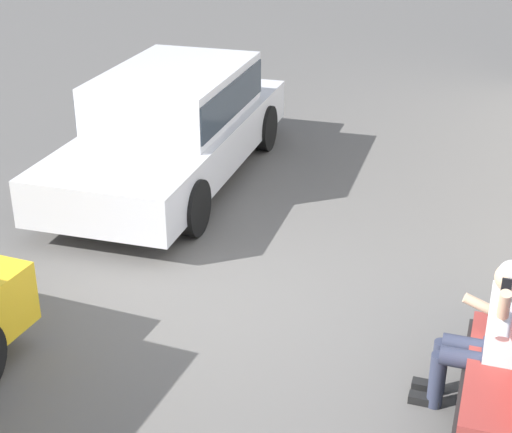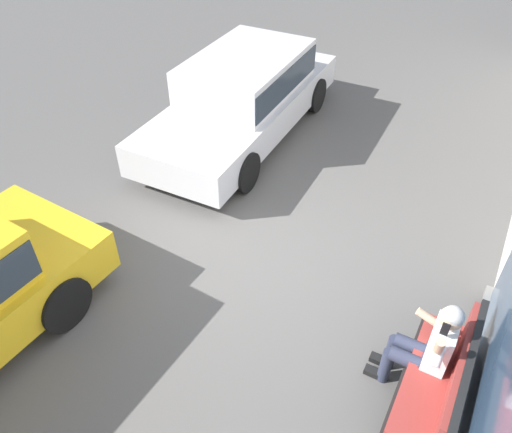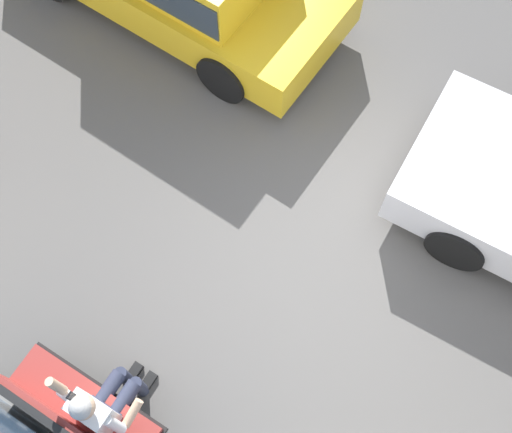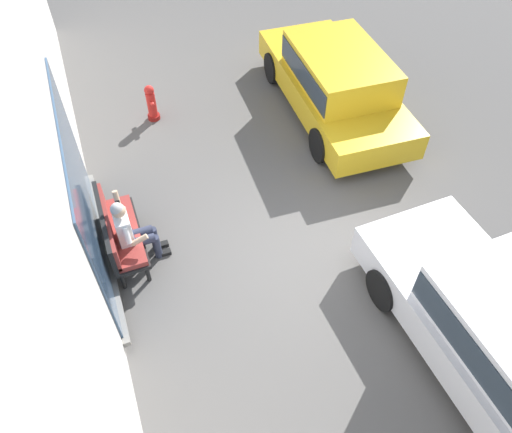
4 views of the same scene
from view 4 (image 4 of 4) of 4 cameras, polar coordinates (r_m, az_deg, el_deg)
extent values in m
plane|color=#565451|center=(8.39, 5.92, -3.70)|extent=(60.00, 60.00, 0.00)
cube|color=beige|center=(5.91, -23.21, 4.32)|extent=(18.00, 0.40, 5.67)
cube|color=#385170|center=(7.55, -19.11, 2.25)|extent=(3.40, 0.03, 2.50)
cube|color=gray|center=(8.47, -16.80, -3.64)|extent=(3.60, 0.12, 0.10)
cylinder|color=black|center=(8.93, -16.58, -0.03)|extent=(0.07, 0.07, 0.37)
cylinder|color=black|center=(8.02, -14.98, -7.06)|extent=(0.07, 0.07, 0.37)
cylinder|color=black|center=(8.92, -14.16, 0.63)|extent=(0.07, 0.07, 0.37)
cylinder|color=black|center=(8.01, -12.27, -6.33)|extent=(0.07, 0.07, 0.37)
cube|color=black|center=(8.29, -14.83, -2.08)|extent=(1.56, 0.55, 0.06)
cube|color=maroon|center=(8.23, -14.93, -1.73)|extent=(1.50, 0.49, 0.10)
cube|color=black|center=(8.07, -16.85, -1.14)|extent=(1.56, 0.07, 0.55)
cube|color=maroon|center=(8.07, -16.44, -1.03)|extent=(1.50, 0.06, 0.47)
cylinder|color=#2D3347|center=(8.16, -13.18, -1.82)|extent=(0.15, 0.42, 0.15)
cylinder|color=#2D3347|center=(8.34, -11.50, -2.49)|extent=(0.12, 0.12, 0.48)
cube|color=black|center=(8.50, -10.77, -3.21)|extent=(0.10, 0.24, 0.07)
cylinder|color=#2D3347|center=(8.04, -12.92, -2.74)|extent=(0.15, 0.42, 0.15)
cylinder|color=#2D3347|center=(8.23, -11.23, -3.40)|extent=(0.12, 0.12, 0.48)
cube|color=black|center=(8.39, -10.49, -4.12)|extent=(0.10, 0.24, 0.07)
cube|color=#2D3347|center=(8.10, -14.48, -2.67)|extent=(0.34, 0.24, 0.14)
cube|color=silver|center=(7.89, -14.86, -1.39)|extent=(0.38, 0.22, 0.56)
sphere|color=tan|center=(7.58, -15.47, 0.66)|extent=(0.22, 0.22, 0.22)
sphere|color=#B7B2AD|center=(7.56, -15.60, 0.81)|extent=(0.20, 0.20, 0.20)
cylinder|color=silver|center=(7.65, -14.55, -2.11)|extent=(0.20, 0.10, 0.28)
cylinder|color=tan|center=(7.70, -13.17, -2.64)|extent=(0.08, 0.27, 0.17)
cylinder|color=silver|center=(7.92, -15.43, 0.70)|extent=(0.25, 0.10, 0.22)
cylinder|color=tan|center=(7.84, -15.65, 2.02)|extent=(0.16, 0.08, 0.25)
cube|color=black|center=(7.69, -15.49, 1.37)|extent=(0.02, 0.07, 0.15)
cube|color=silver|center=(7.53, 26.09, -13.23)|extent=(4.74, 1.93, 0.55)
cylinder|color=black|center=(7.72, 14.29, -8.09)|extent=(0.66, 0.20, 0.65)
cylinder|color=black|center=(8.59, 23.81, -4.02)|extent=(0.66, 0.20, 0.65)
cube|color=gold|center=(10.94, 8.76, 14.27)|extent=(4.64, 2.03, 0.55)
cube|color=gold|center=(10.48, 9.56, 16.45)|extent=(2.45, 1.70, 0.66)
cube|color=#28333D|center=(10.48, 9.56, 16.45)|extent=(2.40, 1.74, 0.46)
cylinder|color=black|center=(11.85, 1.87, 16.61)|extent=(0.69, 0.21, 0.68)
cylinder|color=black|center=(12.45, 9.75, 17.65)|extent=(0.69, 0.21, 0.68)
cylinder|color=black|center=(9.74, 7.29, 8.09)|extent=(0.69, 0.21, 0.68)
cylinder|color=black|center=(10.46, 16.11, 9.68)|extent=(0.69, 0.21, 0.68)
cylinder|color=maroon|center=(11.05, -11.58, 11.12)|extent=(0.26, 0.26, 0.10)
cylinder|color=red|center=(10.86, -11.85, 12.48)|extent=(0.19, 0.19, 0.55)
sphere|color=red|center=(10.68, -12.13, 13.93)|extent=(0.20, 0.20, 0.20)
cylinder|color=red|center=(10.70, -11.75, 12.43)|extent=(0.10, 0.08, 0.08)
cylinder|color=red|center=(10.93, -12.08, 13.22)|extent=(0.10, 0.08, 0.08)
camera|label=1|loc=(10.87, -23.47, 31.37)|focal=55.00mm
camera|label=2|loc=(8.83, -24.32, 33.54)|focal=35.00mm
camera|label=3|loc=(3.71, -30.48, 46.32)|focal=45.00mm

